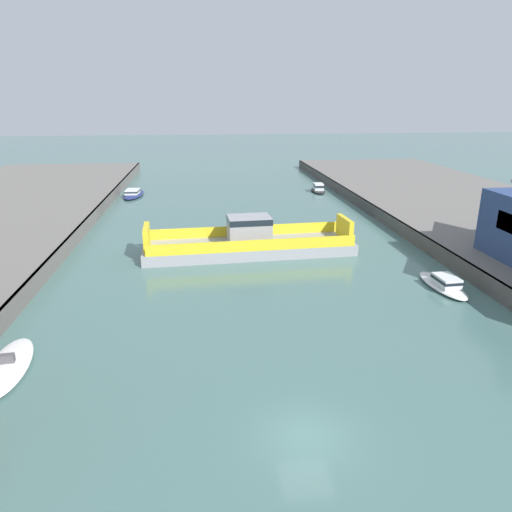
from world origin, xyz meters
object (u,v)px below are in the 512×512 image
(chain_ferry, at_px, (249,242))
(moored_boat_near_right, at_px, (318,189))
(moored_boat_mid_left, at_px, (8,366))
(moored_boat_near_left, at_px, (444,283))
(moored_boat_mid_right, at_px, (133,194))

(chain_ferry, distance_m, moored_boat_near_right, 35.30)
(chain_ferry, distance_m, moored_boat_mid_left, 25.79)
(moored_boat_near_left, bearing_deg, moored_boat_near_right, 90.14)
(moored_boat_mid_right, bearing_deg, chain_ferry, -63.73)
(moored_boat_near_right, distance_m, moored_boat_mid_right, 30.66)
(moored_boat_mid_left, distance_m, moored_boat_mid_right, 51.86)
(chain_ferry, xyz_separation_m, moored_boat_mid_right, (-15.65, 31.71, -0.71))
(chain_ferry, distance_m, moored_boat_mid_right, 35.37)
(chain_ferry, height_order, moored_boat_near_left, chain_ferry)
(moored_boat_mid_left, bearing_deg, moored_boat_near_right, 59.19)
(chain_ferry, relative_size, moored_boat_mid_right, 2.58)
(moored_boat_near_left, relative_size, moored_boat_mid_right, 0.80)
(moored_boat_near_left, distance_m, moored_boat_mid_left, 32.43)
(moored_boat_near_left, height_order, moored_boat_mid_left, moored_boat_near_left)
(chain_ferry, relative_size, moored_boat_mid_left, 3.07)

